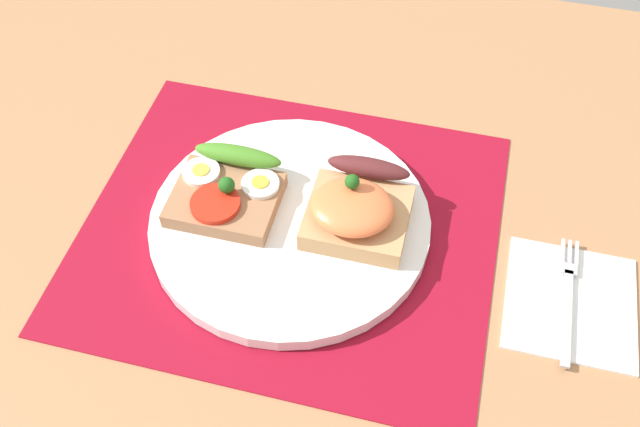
# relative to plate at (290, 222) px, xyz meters

# --- Properties ---
(ground_plane) EXTENTS (1.20, 0.90, 0.03)m
(ground_plane) POSITION_rel_plate_xyz_m (0.00, 0.00, -0.03)
(ground_plane) COLOR #A4724B
(placemat) EXTENTS (0.40, 0.35, 0.00)m
(placemat) POSITION_rel_plate_xyz_m (0.00, 0.00, -0.01)
(placemat) COLOR maroon
(placemat) RESTS_ON ground_plane
(plate) EXTENTS (0.27, 0.27, 0.01)m
(plate) POSITION_rel_plate_xyz_m (0.00, 0.00, 0.00)
(plate) COLOR white
(plate) RESTS_ON placemat
(sandwich_egg_tomato) EXTENTS (0.10, 0.10, 0.04)m
(sandwich_egg_tomato) POSITION_rel_plate_xyz_m (-0.06, 0.01, 0.02)
(sandwich_egg_tomato) COLOR #9C6C4A
(sandwich_egg_tomato) RESTS_ON plate
(sandwich_salmon) EXTENTS (0.10, 0.10, 0.06)m
(sandwich_salmon) POSITION_rel_plate_xyz_m (0.06, 0.01, 0.03)
(sandwich_salmon) COLOR tan
(sandwich_salmon) RESTS_ON plate
(napkin) EXTENTS (0.12, 0.12, 0.01)m
(napkin) POSITION_rel_plate_xyz_m (0.27, -0.02, -0.01)
(napkin) COLOR white
(napkin) RESTS_ON ground_plane
(fork) EXTENTS (0.02, 0.14, 0.00)m
(fork) POSITION_rel_plate_xyz_m (0.27, -0.02, -0.00)
(fork) COLOR #B7B7BC
(fork) RESTS_ON napkin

